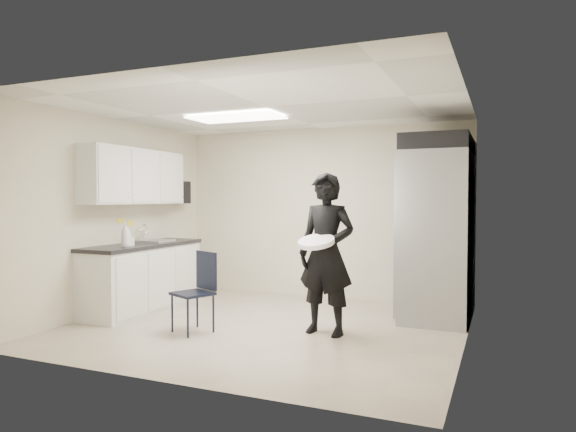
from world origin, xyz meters
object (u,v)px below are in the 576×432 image
at_px(lower_counter, 143,278).
at_px(folding_chair, 193,294).
at_px(commercial_fridge, 438,236).
at_px(man_tuxedo, 326,254).

xyz_separation_m(lower_counter, folding_chair, (1.30, -0.76, 0.01)).
xyz_separation_m(commercial_fridge, man_tuxedo, (-1.06, -1.31, -0.14)).
bearing_deg(folding_chair, commercial_fridge, 60.91).
bearing_deg(lower_counter, commercial_fridge, 15.88).
distance_m(lower_counter, man_tuxedo, 2.78).
relative_size(commercial_fridge, folding_chair, 2.37).
relative_size(lower_counter, commercial_fridge, 0.90).
bearing_deg(man_tuxedo, lower_counter, -177.76).
relative_size(commercial_fridge, man_tuxedo, 1.16).
xyz_separation_m(commercial_fridge, folding_chair, (-2.48, -1.83, -0.61)).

